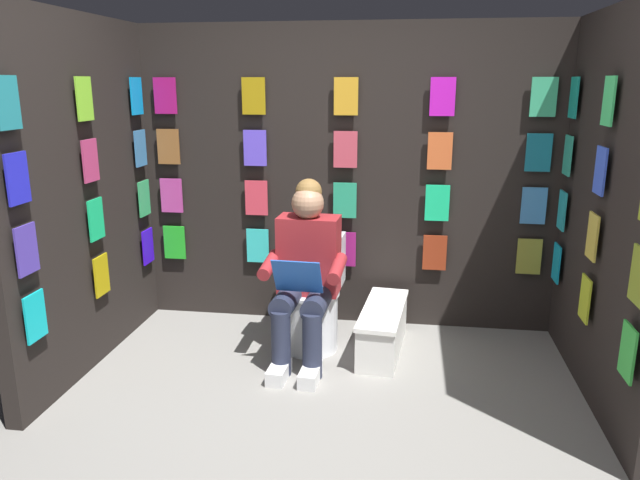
{
  "coord_description": "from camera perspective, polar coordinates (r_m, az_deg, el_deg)",
  "views": [
    {
      "loc": [
        -0.45,
        2.56,
        1.79
      ],
      "look_at": [
        0.07,
        -0.98,
        0.85
      ],
      "focal_mm": 33.73,
      "sensor_mm": 36.0,
      "label": 1
    }
  ],
  "objects": [
    {
      "name": "person_reading",
      "position": [
        3.89,
        -1.41,
        -3.09
      ],
      "size": [
        0.54,
        0.7,
        1.19
      ],
      "rotation": [
        0.0,
        0.0,
        -0.05
      ],
      "color": "maroon",
      "rests_on": "ground"
    },
    {
      "name": "display_wall_left",
      "position": [
        3.69,
        25.92,
        2.48
      ],
      "size": [
        0.14,
        1.78,
        2.2
      ],
      "color": "black",
      "rests_on": "ground"
    },
    {
      "name": "comic_longbox_near",
      "position": [
        4.17,
        5.97,
        -8.4
      ],
      "size": [
        0.33,
        0.82,
        0.32
      ],
      "rotation": [
        0.0,
        0.0,
        -0.09
      ],
      "color": "white",
      "rests_on": "ground"
    },
    {
      "name": "toilet",
      "position": [
        4.19,
        -0.74,
        -5.71
      ],
      "size": [
        0.41,
        0.56,
        0.77
      ],
      "rotation": [
        0.0,
        0.0,
        -0.05
      ],
      "color": "white",
      "rests_on": "ground"
    },
    {
      "name": "display_wall_back",
      "position": [
        4.46,
        2.51,
        5.85
      ],
      "size": [
        3.15,
        0.14,
        2.2
      ],
      "color": "black",
      "rests_on": "ground"
    },
    {
      "name": "display_wall_right",
      "position": [
        4.06,
        -21.7,
        3.91
      ],
      "size": [
        0.14,
        1.78,
        2.2
      ],
      "color": "black",
      "rests_on": "ground"
    },
    {
      "name": "ground_plane",
      "position": [
        3.16,
        -1.38,
        -19.82
      ],
      "size": [
        30.0,
        30.0,
        0.0
      ],
      "primitive_type": "plane",
      "color": "gray"
    }
  ]
}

